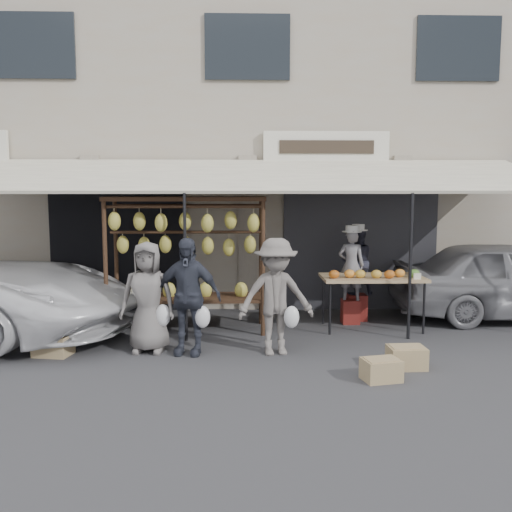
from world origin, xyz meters
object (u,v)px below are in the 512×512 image
Objects in this scene: customer_mid at (187,296)px; crate_near_a at (381,370)px; crate_far at (53,345)px; crate_near_b at (407,357)px; produce_table at (373,278)px; banana_rack at (186,238)px; vendor_left at (351,265)px; customer_left at (148,297)px; vendor_right at (358,262)px; customer_right at (276,297)px.

crate_near_a is at bearing -14.69° from customer_mid.
customer_mid is at bearing 0.66° from crate_far.
crate_near_b is 4.92m from crate_far.
produce_table is at bearing 15.58° from crate_far.
customer_mid is at bearing -84.78° from banana_rack.
banana_rack is 1.53× the size of produce_table.
produce_table reaches higher than crate_near_a.
produce_table is 0.55m from vendor_left.
produce_table is 3.77m from customer_left.
banana_rack is at bearing 37.60° from crate_far.
vendor_left reaches higher than crate_far.
vendor_left is 2.71m from crate_near_b.
vendor_left is at bearing 21.44° from crate_far.
customer_left is 3.61× the size of crate_near_a.
vendor_left is 3.16m from crate_near_a.
banana_rack is 5.45× the size of crate_near_b.
customer_left is at bearing 39.30° from vendor_left.
crate_far is at bearing -164.42° from produce_table.
customer_mid reaches higher than vendor_right.
vendor_left is 2.76× the size of crate_near_a.
vendor_right is 2.50× the size of crate_near_b.
customer_right is (1.84, -0.17, 0.03)m from customer_left.
vendor_left is at bearing 31.10° from customer_left.
vendor_right is 2.67× the size of crate_near_a.
customer_left is (-0.45, -1.23, -0.76)m from banana_rack.
vendor_right is 3.53m from customer_mid.
produce_table is at bearing 23.07° from customer_left.
crate_far reaches higher than crate_near_b.
banana_rack reaches higher than customer_mid.
customer_right is 3.25m from crate_far.
produce_table is 3.27m from customer_mid.
customer_left is at bearing 6.15° from crate_far.
customer_left is at bearing 179.69° from customer_mid.
produce_table is at bearing 30.85° from customer_right.
customer_right is (-1.72, -1.39, -0.04)m from produce_table.
crate_near_b is (-0.03, -2.10, -0.73)m from produce_table.
vendor_left is at bearing 122.23° from produce_table.
produce_table is 1.02× the size of customer_right.
crate_far is (-4.41, 1.21, 0.01)m from crate_near_a.
vendor_left is 0.31m from vendor_right.
customer_left is 3.28× the size of crate_far.
banana_rack reaches higher than produce_table.
vendor_right reaches higher than crate_near_b.
customer_left is (-3.28, -1.67, -0.23)m from vendor_left.
customer_left is 1.85m from customer_right.
customer_right is (-1.44, -1.84, -0.20)m from vendor_left.
produce_table is 5.13m from crate_far.
customer_mid is at bearing 45.85° from vendor_left.
crate_far is at bearing 171.44° from crate_near_b.
crate_near_b is (0.25, -2.54, -0.89)m from vendor_left.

